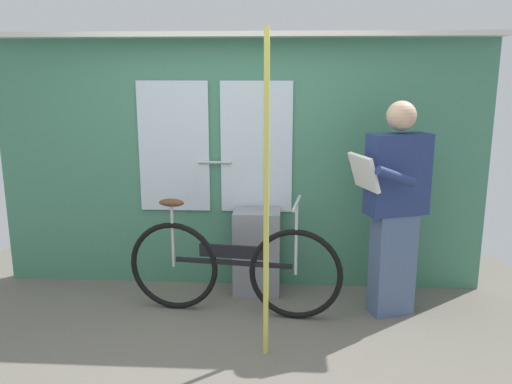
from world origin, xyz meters
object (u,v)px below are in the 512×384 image
handrail_pole (266,200)px  bicycle_near_door (232,267)px  passenger_reading_newspaper (395,205)px  trash_bin_by_wall (257,252)px

handrail_pole → bicycle_near_door: bearing=115.7°
bicycle_near_door → handrail_pole: bearing=-57.2°
bicycle_near_door → passenger_reading_newspaper: 1.32m
trash_bin_by_wall → handrail_pole: bearing=-83.3°
bicycle_near_door → handrail_pole: handrail_pole is taller
bicycle_near_door → handrail_pole: size_ratio=0.79×
bicycle_near_door → passenger_reading_newspaper: size_ratio=1.01×
bicycle_near_door → trash_bin_by_wall: bearing=75.4°
passenger_reading_newspaper → trash_bin_by_wall: passenger_reading_newspaper is taller
passenger_reading_newspaper → trash_bin_by_wall: size_ratio=2.28×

